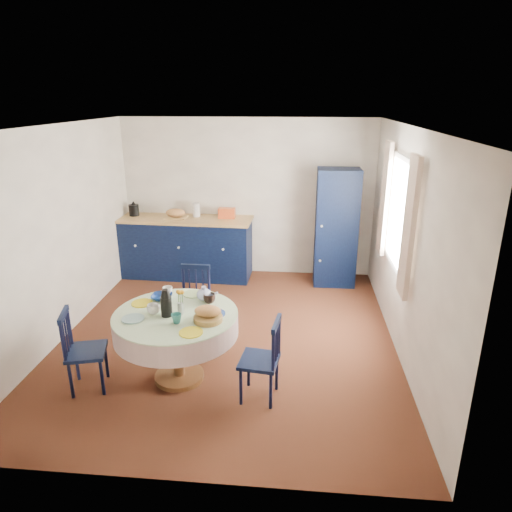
{
  "coord_description": "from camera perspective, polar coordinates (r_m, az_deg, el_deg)",
  "views": [
    {
      "loc": [
        0.81,
        -4.92,
        2.8
      ],
      "look_at": [
        0.33,
        0.2,
        0.99
      ],
      "focal_mm": 32.0,
      "sensor_mm": 36.0,
      "label": 1
    }
  ],
  "objects": [
    {
      "name": "wall_back",
      "position": [
        7.38,
        -1.05,
        7.25
      ],
      "size": [
        4.0,
        0.02,
        2.5
      ],
      "primitive_type": "cube",
      "color": "white",
      "rests_on": "floor"
    },
    {
      "name": "mug_c",
      "position": [
        4.8,
        -5.84,
        -5.29
      ],
      "size": [
        0.13,
        0.13,
        0.1
      ],
      "primitive_type": "imported",
      "color": "black",
      "rests_on": "dining_table"
    },
    {
      "name": "mug_b",
      "position": [
        4.44,
        -9.91,
        -7.69
      ],
      "size": [
        0.1,
        0.1,
        0.09
      ],
      "primitive_type": "imported",
      "color": "#2F7A75",
      "rests_on": "dining_table"
    },
    {
      "name": "chair_left",
      "position": [
        4.9,
        -20.89,
        -10.9
      ],
      "size": [
        0.45,
        0.47,
        0.86
      ],
      "rotation": [
        0.0,
        0.0,
        1.84
      ],
      "color": "black",
      "rests_on": "floor"
    },
    {
      "name": "floor",
      "position": [
        5.71,
        -3.51,
        -9.99
      ],
      "size": [
        4.5,
        4.5,
        0.0
      ],
      "primitive_type": "plane",
      "color": "black",
      "rests_on": "ground"
    },
    {
      "name": "kitchen_counter",
      "position": [
        7.47,
        -8.92,
        1.21
      ],
      "size": [
        2.21,
        0.76,
        1.21
      ],
      "rotation": [
        0.0,
        0.0,
        -0.04
      ],
      "color": "black",
      "rests_on": "floor"
    },
    {
      "name": "wall_right",
      "position": [
        5.29,
        18.14,
        1.36
      ],
      "size": [
        0.02,
        4.5,
        2.5
      ],
      "primitive_type": "cube",
      "color": "white",
      "rests_on": "floor"
    },
    {
      "name": "wall_left",
      "position": [
        5.87,
        -23.47,
        2.44
      ],
      "size": [
        0.02,
        4.5,
        2.5
      ],
      "primitive_type": "cube",
      "color": "white",
      "rests_on": "floor"
    },
    {
      "name": "mug_d",
      "position": [
        5.03,
        -10.99,
        -4.36
      ],
      "size": [
        0.11,
        0.11,
        0.1
      ],
      "primitive_type": "imported",
      "color": "silver",
      "rests_on": "dining_table"
    },
    {
      "name": "chair_right",
      "position": [
        4.46,
        0.88,
        -12.74
      ],
      "size": [
        0.41,
        0.42,
        0.85
      ],
      "rotation": [
        0.0,
        0.0,
        -1.7
      ],
      "color": "black",
      "rests_on": "floor"
    },
    {
      "name": "mug_a",
      "position": [
        4.66,
        -12.69,
        -6.49
      ],
      "size": [
        0.13,
        0.13,
        0.1
      ],
      "primitive_type": "imported",
      "color": "silver",
      "rests_on": "dining_table"
    },
    {
      "name": "dining_table",
      "position": [
        4.7,
        -9.83,
        -8.4
      ],
      "size": [
        1.25,
        1.25,
        1.03
      ],
      "color": "#562D18",
      "rests_on": "floor"
    },
    {
      "name": "window",
      "position": [
        5.49,
        17.32,
        5.07
      ],
      "size": [
        0.1,
        1.74,
        1.45
      ],
      "color": "white",
      "rests_on": "wall_right"
    },
    {
      "name": "ceiling",
      "position": [
        4.99,
        -4.11,
        15.9
      ],
      "size": [
        4.5,
        4.5,
        0.0
      ],
      "primitive_type": "plane",
      "rotation": [
        3.14,
        0.0,
        0.0
      ],
      "color": "white",
      "rests_on": "wall_back"
    },
    {
      "name": "cobalt_bowl",
      "position": [
        4.97,
        -11.69,
        -5.04
      ],
      "size": [
        0.22,
        0.22,
        0.05
      ],
      "primitive_type": "imported",
      "color": "navy",
      "rests_on": "dining_table"
    },
    {
      "name": "pantry_cabinet",
      "position": [
        7.05,
        10.0,
        3.45
      ],
      "size": [
        0.63,
        0.47,
        1.8
      ],
      "rotation": [
        0.0,
        0.0,
        0.01
      ],
      "color": "black",
      "rests_on": "floor"
    },
    {
      "name": "chair_far",
      "position": [
        5.59,
        -7.71,
        -5.7
      ],
      "size": [
        0.4,
        0.38,
        0.88
      ],
      "rotation": [
        0.0,
        0.0,
        -0.02
      ],
      "color": "black",
      "rests_on": "floor"
    }
  ]
}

